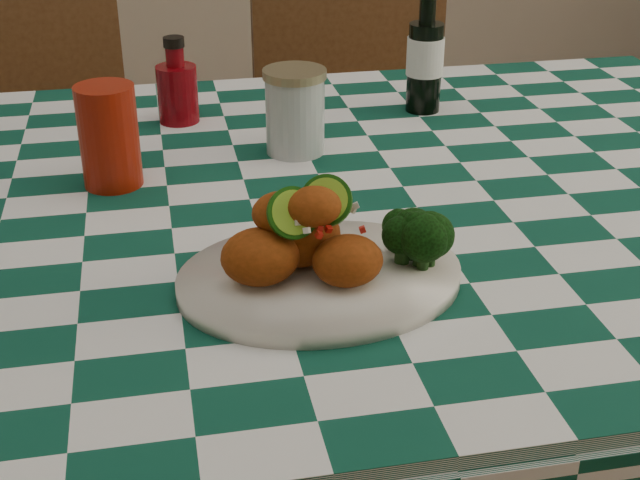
{
  "coord_description": "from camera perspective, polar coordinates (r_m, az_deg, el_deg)",
  "views": [
    {
      "loc": [
        -0.11,
        -1.04,
        1.27
      ],
      "look_at": [
        0.05,
        -0.23,
        0.84
      ],
      "focal_mm": 50.0,
      "sensor_mm": 36.0,
      "label": 1
    }
  ],
  "objects": [
    {
      "name": "wooden_chair_left",
      "position": [
        1.95,
        -17.01,
        3.22
      ],
      "size": [
        0.57,
        0.59,
        1.01
      ],
      "primitive_type": null,
      "rotation": [
        0.0,
        0.0,
        0.26
      ],
      "color": "#472814",
      "rests_on": "ground"
    },
    {
      "name": "broccoli_side",
      "position": [
        0.96,
        5.53,
        0.48
      ],
      "size": [
        0.08,
        0.08,
        0.06
      ],
      "primitive_type": null,
      "color": "black",
      "rests_on": "plate"
    },
    {
      "name": "plate",
      "position": [
        0.95,
        0.0,
        -2.47
      ],
      "size": [
        0.32,
        0.26,
        0.02
      ],
      "primitive_type": null,
      "rotation": [
        0.0,
        0.0,
        0.07
      ],
      "color": "silver",
      "rests_on": "dining_table"
    },
    {
      "name": "beer_bottle",
      "position": [
        1.45,
        6.78,
        12.22
      ],
      "size": [
        0.06,
        0.06,
        0.21
      ],
      "primitive_type": null,
      "rotation": [
        0.0,
        0.0,
        0.08
      ],
      "color": "black",
      "rests_on": "dining_table"
    },
    {
      "name": "ketchup_bottle",
      "position": [
        1.42,
        -9.16,
        10.07
      ],
      "size": [
        0.07,
        0.07,
        0.13
      ],
      "primitive_type": null,
      "rotation": [
        0.0,
        0.0,
        0.21
      ],
      "color": "#6D050B",
      "rests_on": "dining_table"
    },
    {
      "name": "dining_table",
      "position": [
        1.36,
        -3.92,
        -12.57
      ],
      "size": [
        1.66,
        1.06,
        0.79
      ],
      "primitive_type": null,
      "color": "#0D4331",
      "rests_on": "ground"
    },
    {
      "name": "fried_chicken_pile",
      "position": [
        0.92,
        -0.49,
        0.62
      ],
      "size": [
        0.15,
        0.11,
        0.1
      ],
      "primitive_type": null,
      "color": "#90370E",
      "rests_on": "plate"
    },
    {
      "name": "wooden_chair_right",
      "position": [
        2.01,
        3.0,
        4.73
      ],
      "size": [
        0.45,
        0.48,
        0.99
      ],
      "primitive_type": null,
      "rotation": [
        0.0,
        0.0,
        -0.01
      ],
      "color": "#472814",
      "rests_on": "ground"
    },
    {
      "name": "red_tumbler",
      "position": [
        1.2,
        -13.36,
        6.47
      ],
      "size": [
        0.1,
        0.1,
        0.14
      ],
      "primitive_type": "cylinder",
      "rotation": [
        0.0,
        0.0,
        -0.4
      ],
      "color": "maroon",
      "rests_on": "dining_table"
    },
    {
      "name": "mason_jar",
      "position": [
        1.28,
        -1.61,
        8.23
      ],
      "size": [
        0.1,
        0.1,
        0.12
      ],
      "primitive_type": null,
      "rotation": [
        0.0,
        0.0,
        0.09
      ],
      "color": "#B2BCBA",
      "rests_on": "dining_table"
    }
  ]
}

